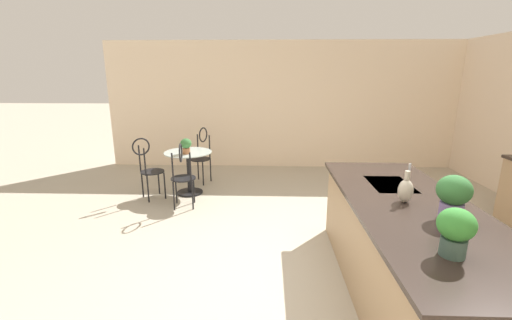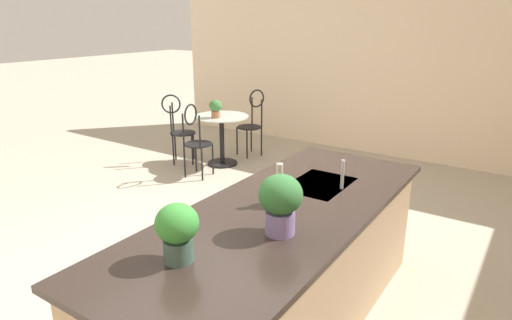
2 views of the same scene
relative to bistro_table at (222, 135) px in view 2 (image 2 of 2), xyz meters
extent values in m
plane|color=#B2A893|center=(2.39, 1.77, -0.45)|extent=(40.00, 40.00, 0.00)
cube|color=beige|center=(-1.87, 1.77, 0.90)|extent=(0.12, 7.80, 2.70)
cube|color=tan|center=(2.69, 2.62, -0.01)|extent=(2.70, 0.96, 0.88)
cube|color=#2D231E|center=(2.69, 2.62, 0.45)|extent=(2.80, 1.06, 0.04)
cube|color=#B2B5BA|center=(2.14, 2.62, 0.46)|extent=(0.56, 0.40, 0.03)
cylinder|color=black|center=(0.00, 0.00, -0.43)|extent=(0.44, 0.44, 0.03)
cylinder|color=black|center=(0.00, 0.00, -0.07)|extent=(0.07, 0.07, 0.69)
cylinder|color=#B2C6C1|center=(0.00, 0.00, 0.29)|extent=(0.80, 0.80, 0.01)
cylinder|color=black|center=(0.06, -0.52, -0.22)|extent=(0.03, 0.03, 0.45)
cylinder|color=black|center=(0.28, -0.35, -0.22)|extent=(0.03, 0.03, 0.45)
cylinder|color=black|center=(0.23, -0.74, -0.22)|extent=(0.03, 0.03, 0.45)
cylinder|color=black|center=(0.45, -0.57, -0.22)|extent=(0.03, 0.03, 0.45)
cylinder|color=black|center=(0.25, -0.54, 0.01)|extent=(0.53, 0.53, 0.02)
cylinder|color=black|center=(0.24, -0.74, 0.23)|extent=(0.03, 0.03, 0.45)
cylinder|color=black|center=(0.45, -0.58, 0.23)|extent=(0.03, 0.03, 0.45)
torus|color=black|center=(0.34, -0.66, 0.45)|extent=(0.19, 0.24, 0.28)
cylinder|color=black|center=(-0.42, 0.16, -0.22)|extent=(0.03, 0.03, 0.45)
cylinder|color=black|center=(-0.52, -0.11, -0.22)|extent=(0.03, 0.03, 0.45)
cylinder|color=black|center=(-0.69, 0.25, -0.22)|extent=(0.03, 0.03, 0.45)
cylinder|color=black|center=(-0.78, -0.01, -0.22)|extent=(0.03, 0.03, 0.45)
cylinder|color=black|center=(-0.60, 0.07, 0.01)|extent=(0.49, 0.49, 0.02)
cylinder|color=black|center=(-0.70, 0.25, 0.23)|extent=(0.03, 0.03, 0.45)
cylinder|color=black|center=(-0.79, 0.00, 0.23)|extent=(0.03, 0.03, 0.45)
torus|color=black|center=(-0.74, 0.13, 0.45)|extent=(0.27, 0.12, 0.28)
cylinder|color=black|center=(0.47, -0.11, -0.22)|extent=(0.03, 0.03, 0.45)
cylinder|color=black|center=(0.43, 0.17, -0.22)|extent=(0.03, 0.03, 0.45)
cylinder|color=black|center=(0.75, -0.07, -0.22)|extent=(0.03, 0.03, 0.45)
cylinder|color=black|center=(0.71, 0.21, -0.22)|extent=(0.03, 0.03, 0.45)
cylinder|color=black|center=(0.59, 0.05, 0.01)|extent=(0.43, 0.43, 0.02)
cylinder|color=black|center=(0.76, -0.05, 0.23)|extent=(0.03, 0.03, 0.45)
cylinder|color=black|center=(0.72, 0.20, 0.23)|extent=(0.03, 0.03, 0.45)
torus|color=black|center=(0.74, 0.07, 0.45)|extent=(0.28, 0.06, 0.28)
cylinder|color=#B2B5BA|center=(2.14, 2.80, 0.58)|extent=(0.02, 0.02, 0.22)
cylinder|color=#9E603D|center=(0.14, 0.01, 0.34)|extent=(0.12, 0.12, 0.10)
ellipsoid|color=#37733A|center=(0.14, 0.01, 0.47)|extent=(0.18, 0.18, 0.17)
cylinder|color=#385147|center=(3.54, 2.51, 0.53)|extent=(0.15, 0.15, 0.12)
ellipsoid|color=#348533|center=(3.54, 2.51, 0.69)|extent=(0.22, 0.22, 0.20)
cylinder|color=#7A669E|center=(2.99, 2.78, 0.54)|extent=(0.17, 0.17, 0.14)
ellipsoid|color=#2F6932|center=(2.99, 2.78, 0.72)|extent=(0.25, 0.25, 0.23)
ellipsoid|color=#BCB29E|center=(2.64, 2.56, 0.58)|extent=(0.13, 0.13, 0.21)
cylinder|color=#BCB29E|center=(2.64, 2.56, 0.72)|extent=(0.04, 0.04, 0.08)
camera|label=1|loc=(5.46, 1.35, 1.58)|focal=23.44mm
camera|label=2|loc=(4.98, 3.95, 1.66)|focal=31.02mm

